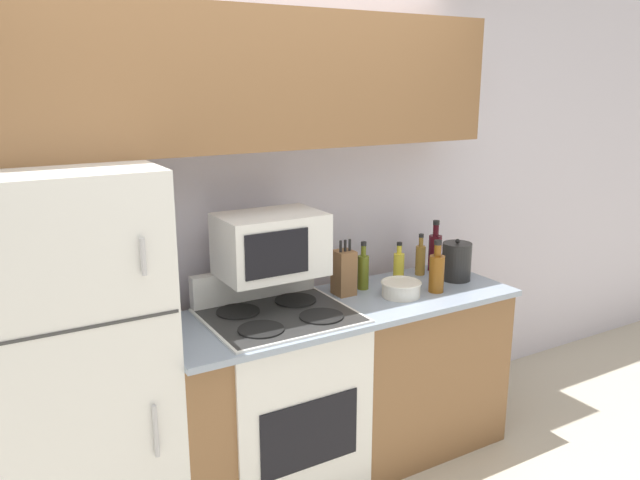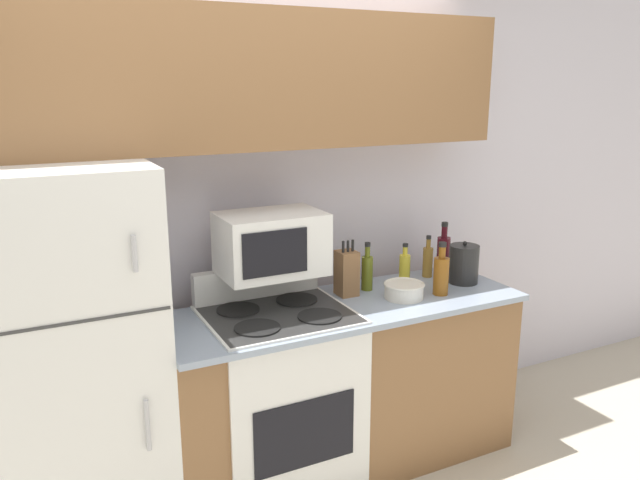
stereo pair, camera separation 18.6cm
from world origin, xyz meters
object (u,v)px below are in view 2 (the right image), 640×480
(bottle_whiskey, at_px, (441,274))
(bottle_cooking_spray, at_px, (405,267))
(refrigerator, at_px, (71,362))
(kettle, at_px, (464,264))
(knife_block, at_px, (347,273))
(bottle_wine_red, at_px, (443,253))
(bowl, at_px, (404,290))
(bottle_vinegar, at_px, (428,261))
(bottle_olive_oil, at_px, (367,271))
(microwave, at_px, (271,244))
(stove, at_px, (279,398))

(bottle_whiskey, bearing_deg, bottle_cooking_spray, 101.62)
(refrigerator, xyz_separation_m, kettle, (2.03, -0.07, 0.18))
(refrigerator, xyz_separation_m, knife_block, (1.36, 0.04, 0.19))
(bottle_wine_red, bearing_deg, bowl, -149.56)
(knife_block, relative_size, bottle_vinegar, 1.23)
(bottle_olive_oil, xyz_separation_m, bottle_vinegar, (0.43, 0.04, -0.01))
(refrigerator, xyz_separation_m, microwave, (0.94, 0.04, 0.40))
(microwave, bearing_deg, bottle_olive_oil, 2.29)
(refrigerator, height_order, bottle_cooking_spray, refrigerator)
(stove, relative_size, knife_block, 3.68)
(bowl, distance_m, bottle_vinegar, 0.41)
(microwave, xyz_separation_m, bottle_olive_oil, (0.55, 0.02, -0.22))
(stove, bearing_deg, bottle_wine_red, 10.13)
(knife_block, height_order, bottle_whiskey, knife_block)
(kettle, bearing_deg, bottle_whiskey, -156.05)
(stove, xyz_separation_m, knife_block, (0.44, 0.11, 0.55))
(knife_block, distance_m, bottle_wine_red, 0.69)
(microwave, height_order, bottle_vinegar, microwave)
(microwave, bearing_deg, bottle_cooking_spray, 2.95)
(stove, height_order, bottle_vinegar, bottle_vinegar)
(knife_block, bearing_deg, bottle_vinegar, 6.69)
(stove, bearing_deg, bowl, -5.33)
(bottle_cooking_spray, bearing_deg, bowl, -124.62)
(knife_block, relative_size, bottle_cooking_spray, 1.34)
(bowl, bearing_deg, bottle_cooking_spray, 55.38)
(knife_block, bearing_deg, bowl, -36.50)
(bottle_wine_red, relative_size, bottle_whiskey, 1.07)
(microwave, height_order, bowl, microwave)
(knife_block, bearing_deg, bottle_cooking_spray, 6.12)
(refrigerator, distance_m, bottle_cooking_spray, 1.76)
(bowl, bearing_deg, bottle_vinegar, 36.85)
(bottle_whiskey, bearing_deg, bowl, 169.76)
(refrigerator, relative_size, stove, 1.55)
(bowl, xyz_separation_m, bottle_whiskey, (0.20, -0.04, 0.07))
(kettle, bearing_deg, bowl, -171.30)
(microwave, xyz_separation_m, bottle_cooking_spray, (0.81, 0.04, -0.24))
(bottle_olive_oil, relative_size, bottle_wine_red, 0.87)
(bottle_cooking_spray, height_order, bottle_vinegar, bottle_vinegar)
(stove, xyz_separation_m, microwave, (0.02, 0.11, 0.76))
(microwave, distance_m, bottle_cooking_spray, 0.84)
(bottle_whiskey, relative_size, kettle, 1.19)
(stove, relative_size, bottle_vinegar, 4.51)
(knife_block, relative_size, bottle_whiskey, 1.05)
(knife_block, bearing_deg, bottle_wine_red, 7.21)
(bottle_wine_red, relative_size, bottle_vinegar, 1.25)
(bottle_olive_oil, bearing_deg, bottle_vinegar, 5.85)
(bowl, xyz_separation_m, bottle_cooking_spray, (0.15, 0.22, 0.04))
(bowl, xyz_separation_m, bottle_vinegar, (0.32, 0.24, 0.05))
(knife_block, relative_size, bottle_wine_red, 0.98)
(microwave, xyz_separation_m, kettle, (1.09, -0.11, -0.22))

